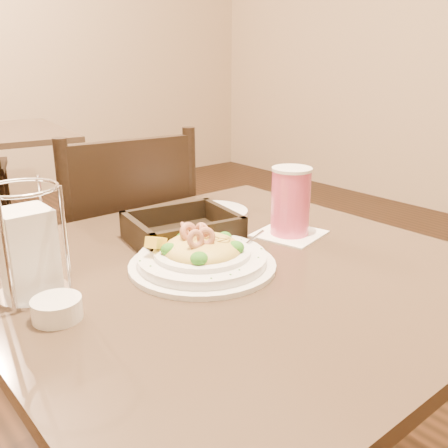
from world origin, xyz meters
TOP-DOWN VIEW (x-y plane):
  - main_table at (0.00, 0.00)m, footprint 0.90×0.90m
  - dining_chair_near at (0.09, 0.63)m, footprint 0.47×0.47m
  - pasta_bowl at (-0.05, 0.03)m, footprint 0.31×0.28m
  - drink_glass at (0.22, 0.05)m, footprint 0.16×0.16m
  - bread_basket at (0.01, 0.17)m, footprint 0.25×0.21m
  - napkin_caddy at (-0.34, 0.12)m, footprint 0.12×0.12m
  - side_plate at (0.18, 0.28)m, footprint 0.20×0.20m
  - butter_ramekin at (-0.34, 0.02)m, footprint 0.09×0.09m

SIDE VIEW (x-z plane):
  - dining_chair_near at x=0.09m, z-range 0.03..0.96m
  - main_table at x=0.00m, z-range 0.14..0.87m
  - side_plate at x=0.18m, z-range 0.74..0.75m
  - butter_ramekin at x=-0.34m, z-range 0.74..0.77m
  - bread_basket at x=0.01m, z-range 0.73..0.79m
  - pasta_bowl at x=-0.05m, z-range 0.72..0.81m
  - drink_glass at x=0.22m, z-range 0.74..0.89m
  - napkin_caddy at x=-0.34m, z-range 0.72..0.91m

